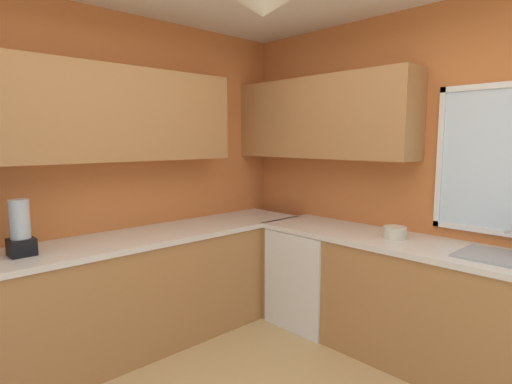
{
  "coord_description": "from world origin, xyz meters",
  "views": [
    {
      "loc": [
        1.29,
        -1.26,
        1.61
      ],
      "look_at": [
        -0.72,
        0.64,
        1.26
      ],
      "focal_mm": 29.17,
      "sensor_mm": 36.0,
      "label": 1
    }
  ],
  "objects_px": {
    "dishwasher": "(313,276)",
    "sink_assembly": "(507,257)",
    "blender_appliance": "(20,230)",
    "bowl": "(395,232)"
  },
  "relations": [
    {
      "from": "dishwasher",
      "to": "blender_appliance",
      "type": "height_order",
      "value": "blender_appliance"
    },
    {
      "from": "dishwasher",
      "to": "sink_assembly",
      "type": "bearing_deg",
      "value": 1.44
    },
    {
      "from": "blender_appliance",
      "to": "dishwasher",
      "type": "bearing_deg",
      "value": 72.66
    },
    {
      "from": "dishwasher",
      "to": "bowl",
      "type": "relative_size",
      "value": 4.99
    },
    {
      "from": "dishwasher",
      "to": "blender_appliance",
      "type": "relative_size",
      "value": 2.33
    },
    {
      "from": "dishwasher",
      "to": "sink_assembly",
      "type": "xyz_separation_m",
      "value": [
        1.48,
        0.04,
        0.47
      ]
    },
    {
      "from": "bowl",
      "to": "blender_appliance",
      "type": "height_order",
      "value": "blender_appliance"
    },
    {
      "from": "dishwasher",
      "to": "bowl",
      "type": "xyz_separation_m",
      "value": [
        0.74,
        0.03,
        0.51
      ]
    },
    {
      "from": "dishwasher",
      "to": "bowl",
      "type": "height_order",
      "value": "bowl"
    },
    {
      "from": "blender_appliance",
      "to": "bowl",
      "type": "bearing_deg",
      "value": 56.82
    }
  ]
}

